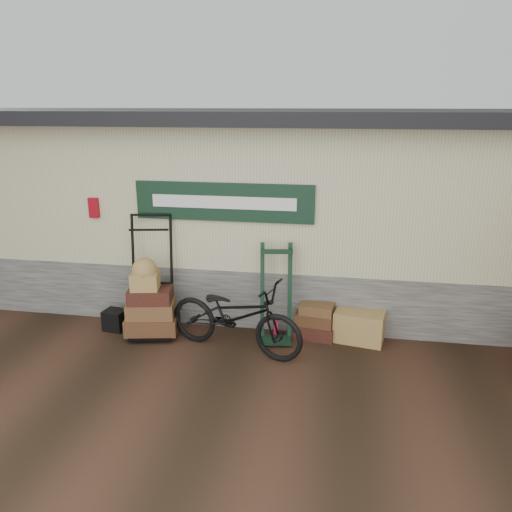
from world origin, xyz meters
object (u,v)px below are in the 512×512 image
Objects in this scene: porter_trolley at (152,274)px; wicker_hamper at (359,326)px; black_trunk at (115,320)px; suitcase_stack at (315,320)px; bicycle at (235,312)px; green_barrow at (276,293)px.

wicker_hamper is (3.04, 0.19, -0.67)m from porter_trolley.
black_trunk is at bearing 175.12° from porter_trolley.
wicker_hamper is at bearing 0.00° from suitcase_stack.
porter_trolley is 3.02× the size of suitcase_stack.
bicycle reaches higher than wicker_hamper.
suitcase_stack is at bearing -180.00° from wicker_hamper.
black_trunk is (-3.00, -0.26, -0.11)m from suitcase_stack.
green_barrow is (1.84, 0.04, -0.19)m from porter_trolley.
bicycle is at bearing -160.40° from wicker_hamper.
green_barrow is 4.56× the size of black_trunk.
suitcase_stack is 1.26m from bicycle.
bicycle reaches higher than black_trunk.
wicker_hamper is (0.64, 0.00, -0.04)m from suitcase_stack.
suitcase_stack is at bearing 6.53° from green_barrow.
black_trunk is (-0.61, -0.06, -0.74)m from porter_trolley.
green_barrow is 2.38× the size of suitcase_stack.
wicker_hamper is at bearing -7.34° from porter_trolley.
suitcase_stack is (0.55, 0.15, -0.45)m from green_barrow.
suitcase_stack is at bearing -44.25° from bicycle.
green_barrow is at bearing -32.14° from bicycle.
wicker_hamper is 1.84m from bicycle.
suitcase_stack is (2.39, 0.19, -0.64)m from porter_trolley.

